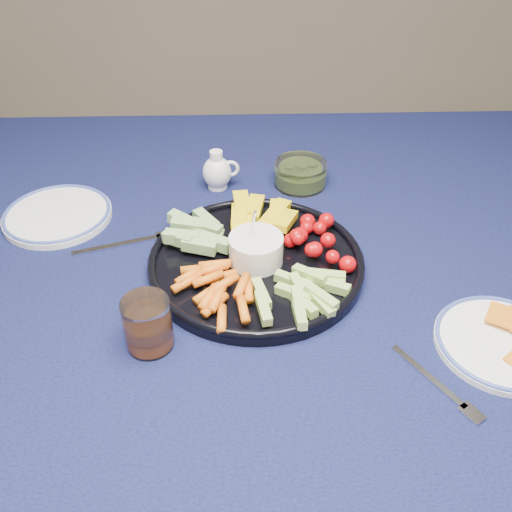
{
  "coord_description": "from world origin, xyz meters",
  "views": [
    {
      "loc": [
        0.06,
        -0.82,
        1.36
      ],
      "look_at": [
        0.08,
        -0.08,
        0.77
      ],
      "focal_mm": 40.0,
      "sensor_mm": 36.0,
      "label": 1
    }
  ],
  "objects_px": {
    "cheese_plate": "(502,341)",
    "side_plate_extra": "(57,215)",
    "pickle_bowl": "(300,175)",
    "dining_table": "(211,278)",
    "crudite_platter": "(254,258)",
    "creamer_pitcher": "(217,172)",
    "juice_tumbler": "(148,326)"
  },
  "relations": [
    {
      "from": "juice_tumbler",
      "to": "side_plate_extra",
      "type": "bearing_deg",
      "value": 122.94
    },
    {
      "from": "crudite_platter",
      "to": "side_plate_extra",
      "type": "relative_size",
      "value": 1.8
    },
    {
      "from": "dining_table",
      "to": "side_plate_extra",
      "type": "relative_size",
      "value": 8.25
    },
    {
      "from": "dining_table",
      "to": "crudite_platter",
      "type": "distance_m",
      "value": 0.16
    },
    {
      "from": "pickle_bowl",
      "to": "side_plate_extra",
      "type": "distance_m",
      "value": 0.48
    },
    {
      "from": "crudite_platter",
      "to": "side_plate_extra",
      "type": "xyz_separation_m",
      "value": [
        -0.37,
        0.16,
        -0.01
      ]
    },
    {
      "from": "crudite_platter",
      "to": "pickle_bowl",
      "type": "distance_m",
      "value": 0.29
    },
    {
      "from": "dining_table",
      "to": "pickle_bowl",
      "type": "bearing_deg",
      "value": 45.92
    },
    {
      "from": "juice_tumbler",
      "to": "dining_table",
      "type": "bearing_deg",
      "value": 73.25
    },
    {
      "from": "dining_table",
      "to": "creamer_pitcher",
      "type": "distance_m",
      "value": 0.22
    },
    {
      "from": "cheese_plate",
      "to": "crudite_platter",
      "type": "bearing_deg",
      "value": 151.8
    },
    {
      "from": "creamer_pitcher",
      "to": "juice_tumbler",
      "type": "relative_size",
      "value": 1.0
    },
    {
      "from": "dining_table",
      "to": "creamer_pitcher",
      "type": "relative_size",
      "value": 20.48
    },
    {
      "from": "pickle_bowl",
      "to": "cheese_plate",
      "type": "xyz_separation_m",
      "value": [
        0.25,
        -0.46,
        -0.01
      ]
    },
    {
      "from": "creamer_pitcher",
      "to": "pickle_bowl",
      "type": "height_order",
      "value": "creamer_pitcher"
    },
    {
      "from": "pickle_bowl",
      "to": "cheese_plate",
      "type": "relative_size",
      "value": 0.56
    },
    {
      "from": "pickle_bowl",
      "to": "cheese_plate",
      "type": "distance_m",
      "value": 0.52
    },
    {
      "from": "creamer_pitcher",
      "to": "cheese_plate",
      "type": "height_order",
      "value": "creamer_pitcher"
    },
    {
      "from": "side_plate_extra",
      "to": "pickle_bowl",
      "type": "bearing_deg",
      "value": 13.06
    },
    {
      "from": "crudite_platter",
      "to": "creamer_pitcher",
      "type": "relative_size",
      "value": 4.46
    },
    {
      "from": "cheese_plate",
      "to": "side_plate_extra",
      "type": "height_order",
      "value": "cheese_plate"
    },
    {
      "from": "crudite_platter",
      "to": "pickle_bowl",
      "type": "xyz_separation_m",
      "value": [
        0.1,
        0.27,
        0.0
      ]
    },
    {
      "from": "dining_table",
      "to": "cheese_plate",
      "type": "bearing_deg",
      "value": -31.8
    },
    {
      "from": "dining_table",
      "to": "juice_tumbler",
      "type": "xyz_separation_m",
      "value": [
        -0.07,
        -0.25,
        0.12
      ]
    },
    {
      "from": "cheese_plate",
      "to": "creamer_pitcher",
      "type": "bearing_deg",
      "value": 132.76
    },
    {
      "from": "crudite_platter",
      "to": "cheese_plate",
      "type": "height_order",
      "value": "crudite_platter"
    },
    {
      "from": "creamer_pitcher",
      "to": "pickle_bowl",
      "type": "bearing_deg",
      "value": 1.59
    },
    {
      "from": "crudite_platter",
      "to": "creamer_pitcher",
      "type": "distance_m",
      "value": 0.27
    },
    {
      "from": "crudite_platter",
      "to": "cheese_plate",
      "type": "bearing_deg",
      "value": -28.2
    },
    {
      "from": "creamer_pitcher",
      "to": "crudite_platter",
      "type": "bearing_deg",
      "value": -75.78
    },
    {
      "from": "dining_table",
      "to": "crudite_platter",
      "type": "xyz_separation_m",
      "value": [
        0.08,
        -0.08,
        0.11
      ]
    },
    {
      "from": "side_plate_extra",
      "to": "cheese_plate",
      "type": "bearing_deg",
      "value": -25.82
    }
  ]
}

